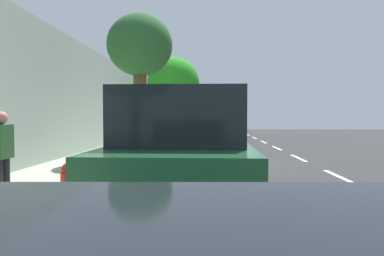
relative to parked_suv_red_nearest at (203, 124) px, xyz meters
The scene contains 15 objects.
ground 15.08m from the parked_suv_red_nearest, 92.77° to the left, with size 61.80×61.80×0.00m, color #2C2C2C.
sidewalk 15.36m from the parked_suv_red_nearest, 78.52° to the left, with size 3.57×38.63×0.13m, color #ABB295.
curb_edge 15.10m from the parked_suv_red_nearest, 85.50° to the left, with size 0.16×38.63×0.13m, color gray.
lane_stripe_centre 14.18m from the parked_suv_red_nearest, 105.76° to the left, with size 0.14×35.80×0.01m.
lane_stripe_bike_edge 15.06m from the parked_suv_red_nearest, 91.09° to the left, with size 0.12×38.63×0.01m, color white.
building_facade 15.92m from the parked_suv_red_nearest, 71.29° to the left, with size 0.50×38.63×4.62m, color #8F9E91.
parked_suv_red_nearest is the anchor object (origin of this frame).
parked_sedan_black_second 11.13m from the parked_suv_red_nearest, 90.10° to the left, with size 1.92×4.44×1.52m.
parked_suv_green_mid 21.73m from the parked_suv_red_nearest, 89.88° to the left, with size 2.01×4.72×1.99m.
bicycle_at_curb 6.25m from the parked_suv_red_nearest, 83.36° to the left, with size 1.55×0.86×0.75m.
cyclist_with_backpack 5.80m from the parked_suv_red_nearest, 80.63° to the left, with size 0.48×0.60×1.69m.
street_tree_near_cyclist 4.45m from the parked_suv_red_nearest, 52.65° to the left, with size 3.63×3.63×5.57m.
street_tree_mid_block 15.45m from the parked_suv_red_nearest, 82.31° to the left, with size 2.28×2.28×5.04m.
pedestrian_on_phone 21.93m from the parked_suv_red_nearest, 81.99° to the left, with size 0.24×0.62×1.57m.
fire_hydrant 22.59m from the parked_suv_red_nearest, 85.90° to the left, with size 0.22×0.22×0.84m.
Camera 1 is at (0.41, 12.32, 1.62)m, focal length 33.06 mm.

